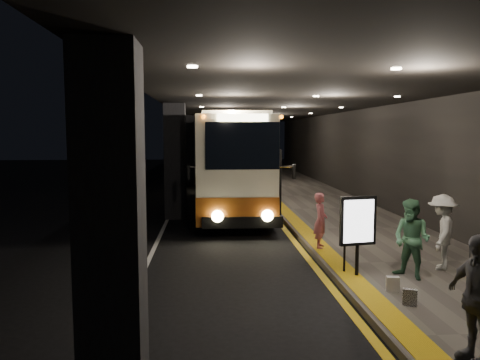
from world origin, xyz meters
name	(u,v)px	position (x,y,z in m)	size (l,w,h in m)	color
ground	(217,241)	(0.00, 0.00, 0.00)	(90.00, 90.00, 0.00)	black
lane_line_white	(170,214)	(-1.80, 5.00, 0.01)	(0.12, 50.00, 0.01)	silver
kerb_stripe_yellow	(271,212)	(2.35, 5.00, 0.01)	(0.18, 50.00, 0.01)	gold
sidewalk	(328,210)	(4.75, 5.00, 0.07)	(4.50, 50.00, 0.15)	#514C44
tactile_strip	(283,209)	(2.85, 5.00, 0.16)	(0.50, 50.00, 0.01)	gold
terminal_wall	(383,140)	(7.00, 5.00, 3.00)	(0.10, 50.00, 6.00)	black
support_columns	(175,161)	(-1.50, 4.00, 2.20)	(0.80, 24.80, 4.40)	black
canopy	(276,100)	(2.50, 5.00, 4.60)	(9.00, 50.00, 0.40)	black
coach_main	(232,166)	(0.79, 6.12, 1.85)	(2.85, 12.46, 3.86)	beige
coach_second	(224,152)	(0.89, 19.72, 1.93)	(3.27, 12.89, 4.02)	beige
passenger_boarding	(321,220)	(2.80, -1.63, 0.91)	(0.55, 0.36, 1.51)	#AC5055
passenger_waiting_green	(412,239)	(4.10, -4.43, 1.01)	(0.83, 0.52, 1.72)	#386645
passenger_waiting_white	(442,232)	(5.10, -3.78, 1.02)	(1.12, 0.52, 1.73)	silver
passenger_waiting_grey	(477,299)	(3.37, -8.11, 1.04)	(1.04, 0.53, 1.78)	#57585D
bag_polka	(410,297)	(3.40, -5.99, 0.30)	(0.25, 0.11, 0.30)	black
bag_plain	(393,284)	(3.37, -5.25, 0.30)	(0.24, 0.14, 0.30)	#AEAAA3
info_sign	(358,222)	(3.00, -4.18, 1.34)	(0.84, 0.27, 1.76)	black
stanchion_post	(345,248)	(2.81, -3.87, 0.69)	(0.05, 0.05, 1.08)	black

